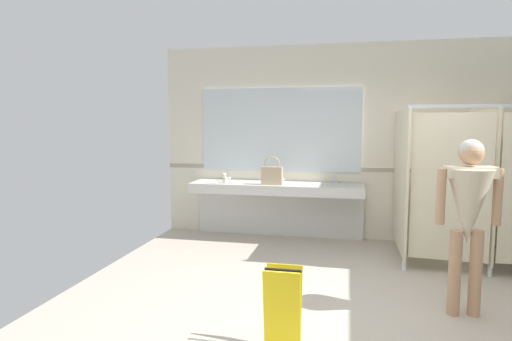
% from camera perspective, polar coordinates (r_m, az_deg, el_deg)
% --- Properties ---
extents(ground_plane, '(6.05, 6.00, 0.10)m').
position_cam_1_polar(ground_plane, '(4.25, 14.26, -18.67)').
color(ground_plane, '#B2A899').
extents(wall_back, '(6.05, 0.12, 2.89)m').
position_cam_1_polar(wall_back, '(6.63, 13.73, 3.60)').
color(wall_back, beige).
rests_on(wall_back, ground_plane).
extents(wall_back_tile_band, '(6.05, 0.01, 0.06)m').
position_cam_1_polar(wall_back_tile_band, '(6.59, 13.66, 0.14)').
color(wall_back_tile_band, '#9E937F').
rests_on(wall_back_tile_band, wall_back).
extents(vanity_counter, '(2.54, 0.59, 0.96)m').
position_cam_1_polar(vanity_counter, '(6.51, 2.79, -3.52)').
color(vanity_counter, silver).
rests_on(vanity_counter, ground_plane).
extents(mirror_panel, '(2.44, 0.02, 1.26)m').
position_cam_1_polar(mirror_panel, '(6.63, 3.14, 5.37)').
color(mirror_panel, silver).
rests_on(mirror_panel, wall_back).
extents(bathroom_stalls, '(1.92, 1.42, 1.94)m').
position_cam_1_polar(bathroom_stalls, '(5.91, 27.66, -1.42)').
color(bathroom_stalls, beige).
rests_on(bathroom_stalls, ground_plane).
extents(person_standing, '(0.56, 0.45, 1.59)m').
position_cam_1_polar(person_standing, '(4.27, 26.18, -4.23)').
color(person_standing, tan).
rests_on(person_standing, ground_plane).
extents(handbag, '(0.30, 0.11, 0.41)m').
position_cam_1_polar(handbag, '(6.23, 2.12, -0.56)').
color(handbag, tan).
rests_on(handbag, vanity_counter).
extents(soap_dispenser, '(0.07, 0.07, 0.21)m').
position_cam_1_polar(soap_dispenser, '(6.55, 2.90, -0.72)').
color(soap_dispenser, white).
rests_on(soap_dispenser, vanity_counter).
extents(paper_cup, '(0.07, 0.07, 0.08)m').
position_cam_1_polar(paper_cup, '(6.48, -4.04, -1.23)').
color(paper_cup, beige).
rests_on(paper_cup, vanity_counter).
extents(wet_floor_sign, '(0.28, 0.19, 0.64)m').
position_cam_1_polar(wet_floor_sign, '(3.46, 3.54, -17.57)').
color(wet_floor_sign, yellow).
rests_on(wet_floor_sign, ground_plane).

